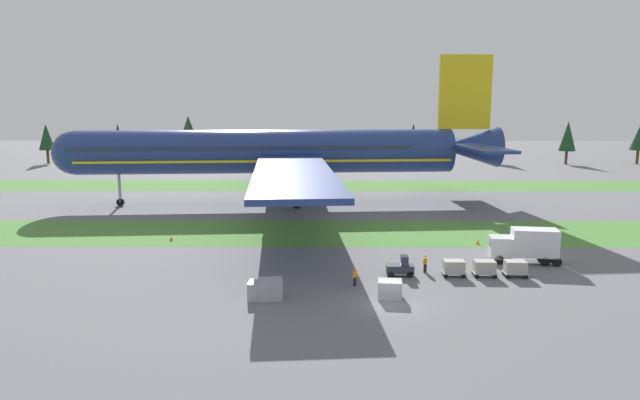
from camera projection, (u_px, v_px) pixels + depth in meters
name	position (u px, v px, depth m)	size (l,w,h in m)	color
ground_plane	(388.00, 303.00, 47.12)	(400.00, 400.00, 0.00)	slate
grass_strip_near	(366.00, 233.00, 72.53)	(320.00, 14.72, 0.01)	#4C8438
grass_strip_far	(351.00, 186.00, 113.37)	(320.00, 14.72, 0.01)	#4C8438
airliner	(281.00, 151.00, 91.77)	(71.39, 87.80, 23.87)	navy
baggage_tug	(401.00, 267.00, 54.49)	(2.63, 1.36, 1.97)	#2D333D
cargo_dolly_lead	(454.00, 267.00, 54.32)	(2.23, 1.55, 1.55)	#A3A3A8
cargo_dolly_second	(484.00, 267.00, 54.23)	(2.23, 1.55, 1.55)	#A3A3A8
cargo_dolly_third	(515.00, 267.00, 54.15)	(2.23, 1.55, 1.55)	#A3A3A8
catering_truck	(525.00, 244.00, 58.74)	(7.20, 3.21, 3.58)	silver
ground_crew_marshaller	(425.00, 263.00, 55.53)	(0.42, 0.43, 1.74)	black
ground_crew_loader	(355.00, 276.00, 51.38)	(0.38, 0.46, 1.74)	black
uld_container_0	(271.00, 289.00, 47.95)	(2.00, 1.60, 1.76)	#A3A3A8
uld_container_1	(260.00, 291.00, 47.99)	(2.00, 1.60, 1.51)	#A3A3A8
uld_container_2	(390.00, 289.00, 48.24)	(2.00, 1.60, 1.55)	#A3A3A8
taxiway_marker_0	(171.00, 238.00, 68.52)	(0.44, 0.44, 0.48)	orange
taxiway_marker_1	(478.00, 242.00, 66.59)	(0.44, 0.44, 0.59)	orange
distant_tree_line	(331.00, 137.00, 152.97)	(162.61, 9.57, 12.72)	#4C3823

